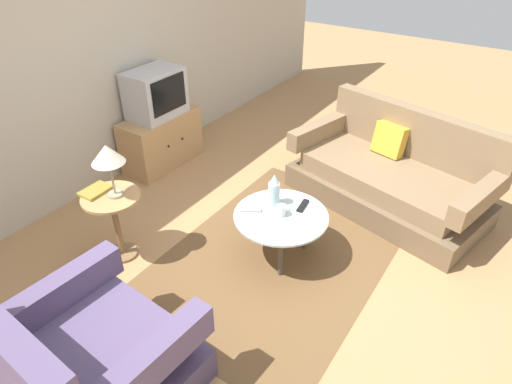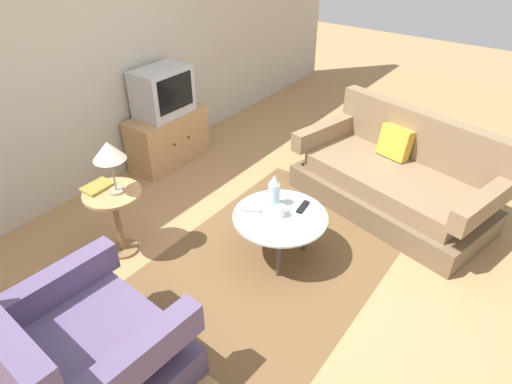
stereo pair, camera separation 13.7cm
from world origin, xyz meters
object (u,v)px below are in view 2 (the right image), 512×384
object	(u,v)px
side_table	(115,210)
table_lamp	(109,152)
armchair	(84,355)
vase	(274,191)
couch	(395,181)
book	(97,187)
tv_remote_dark	(303,207)
tv_remote_silver	(251,210)
tv_stand	(168,138)
television	(162,92)
mug	(280,211)
coffee_table	(280,219)

from	to	relation	value
side_table	table_lamp	bearing A→B (deg)	-43.65
armchair	vase	xyz separation A→B (m)	(1.81, -0.13, 0.26)
armchair	table_lamp	xyz separation A→B (m)	(0.99, 0.84, 0.66)
couch	book	world-z (taller)	couch
tv_remote_dark	tv_remote_silver	distance (m)	0.43
tv_remote_dark	book	distance (m)	1.68
tv_remote_dark	book	size ratio (longest dim) A/B	0.77
book	tv_remote_dark	bearing A→B (deg)	-56.42
tv_stand	vase	bearing A→B (deg)	-106.07
television	table_lamp	size ratio (longest dim) A/B	1.34
couch	television	size ratio (longest dim) A/B	3.38
armchair	television	size ratio (longest dim) A/B	1.74
television	table_lamp	distance (m)	1.58
couch	book	xyz separation A→B (m)	(-2.05, 1.76, 0.33)
tv_remote_dark	tv_remote_silver	size ratio (longest dim) A/B	1.08
armchair	mug	bearing A→B (deg)	85.16
mug	vase	bearing A→B (deg)	52.58
armchair	tv_remote_dark	distance (m)	1.94
mug	table_lamp	bearing A→B (deg)	123.00
tv_remote_silver	vase	bearing A→B (deg)	32.44
side_table	television	world-z (taller)	television
television	tv_remote_silver	size ratio (longest dim) A/B	3.49
side_table	vase	world-z (taller)	vase
couch	tv_stand	xyz separation A→B (m)	(-0.66, 2.42, 0.01)
armchair	mug	size ratio (longest dim) A/B	8.06
armchair	tv_remote_dark	size ratio (longest dim) A/B	5.63
tv_stand	vase	world-z (taller)	vase
television	tv_remote_dark	world-z (taller)	television
armchair	table_lamp	distance (m)	1.46
armchair	couch	world-z (taller)	armchair
tv_remote_dark	side_table	bearing A→B (deg)	-60.68
vase	mug	distance (m)	0.19
vase	tv_remote_dark	bearing A→B (deg)	-66.46
book	side_table	bearing A→B (deg)	-81.51
tv_stand	tv_remote_dark	world-z (taller)	tv_stand
couch	side_table	world-z (taller)	couch
armchair	vase	world-z (taller)	armchair
couch	side_table	xyz separation A→B (m)	(-2.02, 1.61, 0.14)
side_table	vase	xyz separation A→B (m)	(0.85, -1.00, 0.13)
mug	armchair	bearing A→B (deg)	171.36
side_table	book	distance (m)	0.24
couch	tv_stand	size ratio (longest dim) A/B	2.19
couch	tv_stand	bearing A→B (deg)	29.09
tv_remote_silver	book	size ratio (longest dim) A/B	0.71
table_lamp	vase	xyz separation A→B (m)	(0.82, -0.97, -0.40)
armchair	tv_stand	distance (m)	2.87
armchair	couch	distance (m)	3.08
coffee_table	mug	distance (m)	0.08
table_lamp	armchair	bearing A→B (deg)	-139.67
couch	mug	distance (m)	1.38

